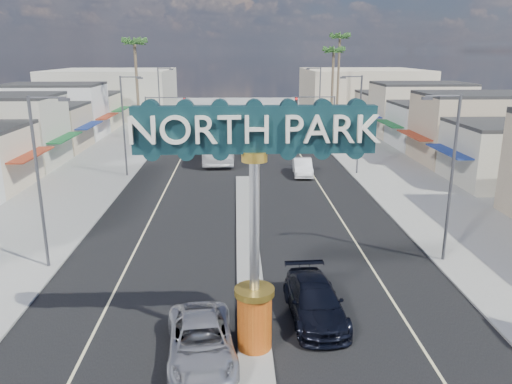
{
  "coord_description": "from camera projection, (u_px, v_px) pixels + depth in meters",
  "views": [
    {
      "loc": [
        -0.63,
        -14.74,
        11.05
      ],
      "look_at": [
        0.38,
        9.85,
        4.09
      ],
      "focal_mm": 35.0,
      "sensor_mm": 36.0,
      "label": 1
    }
  ],
  "objects": [
    {
      "name": "palm_right_mid",
      "position": [
        334.0,
        55.0,
        68.68
      ],
      "size": [
        2.6,
        2.6,
        12.1
      ],
      "color": "brown",
      "rests_on": "ground"
    },
    {
      "name": "suv_right",
      "position": [
        315.0,
        301.0,
        21.27
      ],
      "size": [
        2.47,
        5.49,
        1.56
      ],
      "primitive_type": "imported",
      "rotation": [
        0.0,
        0.0,
        0.05
      ],
      "color": "black",
      "rests_on": "ground"
    },
    {
      "name": "streetlight_l_mid",
      "position": [
        125.0,
        121.0,
        44.26
      ],
      "size": [
        2.03,
        0.22,
        9.0
      ],
      "color": "#47474C",
      "rests_on": "ground"
    },
    {
      "name": "traffic_signal_left",
      "position": [
        162.0,
        112.0,
        57.98
      ],
      "size": [
        5.09,
        0.45,
        6.0
      ],
      "color": "#47474C",
      "rests_on": "ground"
    },
    {
      "name": "storefront_row_left",
      "position": [
        30.0,
        125.0,
        56.78
      ],
      "size": [
        12.0,
        42.0,
        6.0
      ],
      "primitive_type": "cube",
      "color": "beige",
      "rests_on": "ground"
    },
    {
      "name": "streetlight_r_near",
      "position": [
        449.0,
        171.0,
        25.86
      ],
      "size": [
        2.03,
        0.22,
        9.0
      ],
      "color": "#47474C",
      "rests_on": "ground"
    },
    {
      "name": "palm_left_far",
      "position": [
        135.0,
        47.0,
        61.63
      ],
      "size": [
        2.6,
        2.6,
        13.1
      ],
      "color": "brown",
      "rests_on": "ground"
    },
    {
      "name": "sidewalk_right",
      "position": [
        393.0,
        173.0,
        46.59
      ],
      "size": [
        8.0,
        120.0,
        0.12
      ],
      "primitive_type": "cube",
      "color": "gray",
      "rests_on": "ground"
    },
    {
      "name": "car_parked_right",
      "position": [
        303.0,
        167.0,
        45.92
      ],
      "size": [
        1.87,
        4.75,
        1.54
      ],
      "primitive_type": "imported",
      "rotation": [
        0.0,
        0.0,
        -0.05
      ],
      "color": "white",
      "rests_on": "ground"
    },
    {
      "name": "sidewalk_left",
      "position": [
        90.0,
        176.0,
        45.48
      ],
      "size": [
        8.0,
        120.0,
        0.12
      ],
      "primitive_type": "cube",
      "color": "gray",
      "rests_on": "ground"
    },
    {
      "name": "backdrop_far_left",
      "position": [
        113.0,
        93.0,
        87.35
      ],
      "size": [
        20.0,
        20.0,
        8.0
      ],
      "primitive_type": "cube",
      "color": "#B7B29E",
      "rests_on": "ground"
    },
    {
      "name": "streetlight_l_far",
      "position": [
        161.0,
        99.0,
        65.41
      ],
      "size": [
        2.03,
        0.22,
        9.0
      ],
      "color": "#47474C",
      "rests_on": "ground"
    },
    {
      "name": "suv_left",
      "position": [
        201.0,
        341.0,
        18.4
      ],
      "size": [
        3.02,
        5.54,
        1.47
      ],
      "primitive_type": "imported",
      "rotation": [
        0.0,
        0.0,
        0.11
      ],
      "color": "#B9B9BE",
      "rests_on": "ground"
    },
    {
      "name": "storefront_row_right",
      "position": [
        445.0,
        122.0,
        58.68
      ],
      "size": [
        12.0,
        42.0,
        6.0
      ],
      "primitive_type": "cube",
      "color": "#B7B29E",
      "rests_on": "ground"
    },
    {
      "name": "gateway_sign",
      "position": [
        254.0,
        203.0,
        17.5
      ],
      "size": [
        8.2,
        1.5,
        9.15
      ],
      "color": "#C03D0E",
      "rests_on": "median_island"
    },
    {
      "name": "road",
      "position": [
        243.0,
        175.0,
        46.05
      ],
      "size": [
        20.0,
        120.0,
        0.01
      ],
      "primitive_type": "cube",
      "color": "black",
      "rests_on": "ground"
    },
    {
      "name": "ground",
      "position": [
        243.0,
        175.0,
        46.05
      ],
      "size": [
        160.0,
        160.0,
        0.0
      ],
      "primitive_type": "plane",
      "color": "gray",
      "rests_on": "ground"
    },
    {
      "name": "city_bus",
      "position": [
        220.0,
        141.0,
        53.23
      ],
      "size": [
        3.05,
        12.73,
        3.54
      ],
      "primitive_type": "imported",
      "rotation": [
        0.0,
        0.0,
        -0.01
      ],
      "color": "white",
      "rests_on": "ground"
    },
    {
      "name": "backdrop_far_right",
      "position": [
        362.0,
        92.0,
        89.1
      ],
      "size": [
        20.0,
        20.0,
        8.0
      ],
      "primitive_type": "cube",
      "color": "beige",
      "rests_on": "ground"
    },
    {
      "name": "traffic_signal_right",
      "position": [
        319.0,
        111.0,
        58.71
      ],
      "size": [
        5.09,
        0.45,
        6.0
      ],
      "color": "#47474C",
      "rests_on": "ground"
    },
    {
      "name": "palm_right_far",
      "position": [
        340.0,
        42.0,
        74.04
      ],
      "size": [
        2.6,
        2.6,
        14.1
      ],
      "color": "brown",
      "rests_on": "ground"
    },
    {
      "name": "streetlight_r_far",
      "position": [
        318.0,
        98.0,
        66.23
      ],
      "size": [
        2.03,
        0.22,
        9.0
      ],
      "color": "#47474C",
      "rests_on": "ground"
    },
    {
      "name": "streetlight_r_mid",
      "position": [
        358.0,
        120.0,
        45.08
      ],
      "size": [
        2.03,
        0.22,
        9.0
      ],
      "color": "#47474C",
      "rests_on": "ground"
    },
    {
      "name": "streetlight_l_near",
      "position": [
        41.0,
        175.0,
        25.03
      ],
      "size": [
        2.03,
        0.22,
        9.0
      ],
      "color": "#47474C",
      "rests_on": "ground"
    },
    {
      "name": "median_island",
      "position": [
        247.0,
        236.0,
        30.65
      ],
      "size": [
        1.3,
        30.0,
        0.16
      ],
      "primitive_type": "cube",
      "color": "gray",
      "rests_on": "ground"
    }
  ]
}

